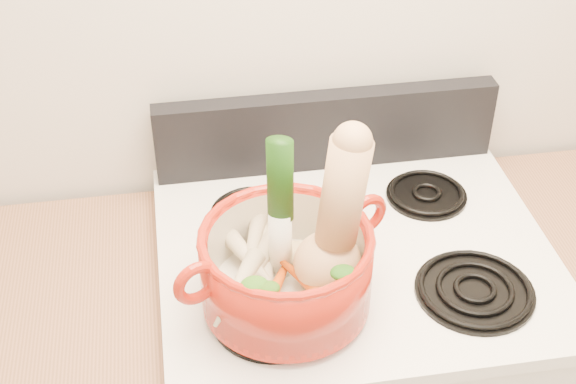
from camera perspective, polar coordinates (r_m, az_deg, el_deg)
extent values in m
cube|color=beige|center=(1.71, 2.66, 12.71)|extent=(3.50, 0.02, 2.60)
cube|color=white|center=(1.62, 4.79, -4.40)|extent=(0.78, 0.67, 0.03)
cube|color=black|center=(1.79, 2.75, 4.43)|extent=(0.76, 0.05, 0.18)
cylinder|color=black|center=(1.46, -1.06, -8.63)|extent=(0.22, 0.22, 0.02)
cylinder|color=black|center=(1.54, 13.15, -6.75)|extent=(0.22, 0.22, 0.02)
cylinder|color=black|center=(1.68, -2.59, -1.38)|extent=(0.17, 0.17, 0.02)
cylinder|color=black|center=(1.75, 9.83, -0.10)|extent=(0.17, 0.17, 0.02)
cylinder|color=#AC1D0E|center=(1.42, -0.13, -5.47)|extent=(0.40, 0.40, 0.15)
torus|color=#AC1D0E|center=(1.33, -6.51, -6.44)|extent=(0.09, 0.05, 0.08)
torus|color=#AC1D0E|center=(1.46, 5.61, -1.58)|extent=(0.09, 0.05, 0.08)
cylinder|color=white|center=(1.38, -0.57, -1.04)|extent=(0.06, 0.07, 0.30)
ellipsoid|color=#D1B680|center=(1.48, -0.13, -4.49)|extent=(0.09, 0.07, 0.04)
cone|color=beige|center=(1.47, -1.65, -4.77)|extent=(0.06, 0.25, 0.07)
cone|color=beige|center=(1.43, -2.80, -6.08)|extent=(0.14, 0.19, 0.06)
cone|color=beige|center=(1.46, -2.86, -4.55)|extent=(0.12, 0.19, 0.06)
cone|color=beige|center=(1.40, -3.69, -6.79)|extent=(0.12, 0.16, 0.05)
cone|color=beige|center=(1.47, -2.54, -3.78)|extent=(0.09, 0.19, 0.05)
cone|color=#DF440B|center=(1.41, -1.04, -7.21)|extent=(0.12, 0.18, 0.05)
cone|color=#B74C09|center=(1.38, -1.82, -8.35)|extent=(0.03, 0.13, 0.04)
cone|color=#BA4B09|center=(1.41, 1.46, -6.66)|extent=(0.12, 0.17, 0.05)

